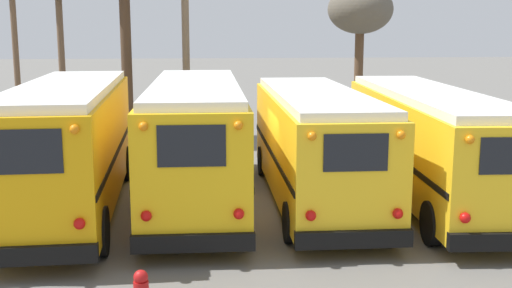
{
  "coord_description": "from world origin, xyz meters",
  "views": [
    {
      "loc": [
        -1.49,
        -16.46,
        4.76
      ],
      "look_at": [
        0.0,
        0.37,
        1.64
      ],
      "focal_mm": 45.0,
      "sensor_mm": 36.0,
      "label": 1
    }
  ],
  "objects_px": {
    "school_bus_1": "(196,138)",
    "school_bus_2": "(315,142)",
    "school_bus_3": "(427,139)",
    "utility_pole": "(186,33)",
    "bare_tree_1": "(360,12)",
    "school_bus_0": "(69,143)"
  },
  "relations": [
    {
      "from": "school_bus_1",
      "to": "school_bus_2",
      "type": "bearing_deg",
      "value": -3.72
    },
    {
      "from": "school_bus_2",
      "to": "school_bus_3",
      "type": "relative_size",
      "value": 0.86
    },
    {
      "from": "utility_pole",
      "to": "bare_tree_1",
      "type": "xyz_separation_m",
      "value": [
        7.81,
        2.49,
        0.89
      ]
    },
    {
      "from": "school_bus_1",
      "to": "utility_pole",
      "type": "height_order",
      "value": "utility_pole"
    },
    {
      "from": "school_bus_1",
      "to": "school_bus_3",
      "type": "xyz_separation_m",
      "value": [
        6.41,
        0.03,
        -0.14
      ]
    },
    {
      "from": "school_bus_1",
      "to": "school_bus_3",
      "type": "relative_size",
      "value": 0.9
    },
    {
      "from": "bare_tree_1",
      "to": "school_bus_0",
      "type": "bearing_deg",
      "value": -130.1
    },
    {
      "from": "utility_pole",
      "to": "bare_tree_1",
      "type": "bearing_deg",
      "value": 17.66
    },
    {
      "from": "school_bus_0",
      "to": "utility_pole",
      "type": "bearing_deg",
      "value": 74.54
    },
    {
      "from": "school_bus_3",
      "to": "school_bus_0",
      "type": "bearing_deg",
      "value": -175.96
    },
    {
      "from": "school_bus_1",
      "to": "bare_tree_1",
      "type": "distance_m",
      "value": 14.51
    },
    {
      "from": "school_bus_0",
      "to": "bare_tree_1",
      "type": "bearing_deg",
      "value": 49.9
    },
    {
      "from": "school_bus_0",
      "to": "school_bus_2",
      "type": "relative_size",
      "value": 1.02
    },
    {
      "from": "school_bus_1",
      "to": "utility_pole",
      "type": "relative_size",
      "value": 1.13
    },
    {
      "from": "school_bus_0",
      "to": "bare_tree_1",
      "type": "relative_size",
      "value": 1.45
    },
    {
      "from": "school_bus_2",
      "to": "bare_tree_1",
      "type": "xyz_separation_m",
      "value": [
        4.2,
        12.16,
        3.72
      ]
    },
    {
      "from": "school_bus_1",
      "to": "school_bus_2",
      "type": "distance_m",
      "value": 3.22
    },
    {
      "from": "school_bus_2",
      "to": "bare_tree_1",
      "type": "bearing_deg",
      "value": 70.96
    },
    {
      "from": "school_bus_1",
      "to": "school_bus_3",
      "type": "distance_m",
      "value": 6.41
    },
    {
      "from": "school_bus_2",
      "to": "school_bus_3",
      "type": "distance_m",
      "value": 3.21
    },
    {
      "from": "school_bus_0",
      "to": "school_bus_1",
      "type": "height_order",
      "value": "school_bus_0"
    },
    {
      "from": "school_bus_1",
      "to": "bare_tree_1",
      "type": "bearing_deg",
      "value": 58.22
    }
  ]
}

